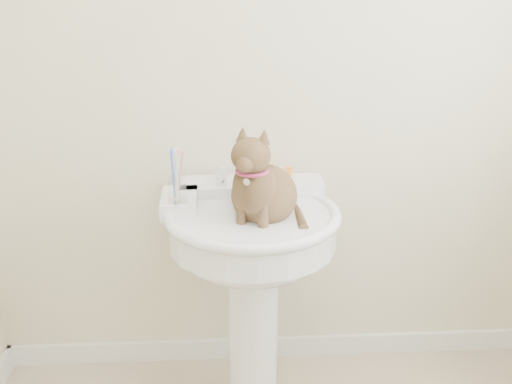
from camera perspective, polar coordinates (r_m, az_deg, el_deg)
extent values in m
cube|color=white|center=(2.80, 1.38, -13.60)|extent=(2.20, 0.02, 0.09)
cylinder|color=white|center=(2.40, -0.25, -12.48)|extent=(0.18, 0.18, 0.64)
cylinder|color=white|center=(2.18, -0.27, -3.44)|extent=(0.57, 0.57, 0.12)
ellipsoid|color=white|center=(2.21, -0.26, -4.87)|extent=(0.52, 0.45, 0.20)
torus|color=white|center=(2.16, -0.27, -2.09)|extent=(0.60, 0.60, 0.04)
cube|color=white|center=(2.34, -0.53, 0.33)|extent=(0.53, 0.14, 0.06)
cube|color=white|center=(2.23, -6.82, -0.97)|extent=(0.12, 0.19, 0.06)
cylinder|color=silver|center=(2.28, -0.48, 1.12)|extent=(0.05, 0.05, 0.05)
cylinder|color=silver|center=(2.22, -0.42, 1.36)|extent=(0.04, 0.04, 0.14)
sphere|color=white|center=(2.29, -3.26, 1.71)|extent=(0.06, 0.06, 0.06)
sphere|color=white|center=(2.30, 2.23, 1.82)|extent=(0.06, 0.06, 0.06)
cube|color=orange|center=(2.37, 1.99, 1.75)|extent=(0.10, 0.08, 0.03)
cylinder|color=silver|center=(2.17, -6.95, -0.81)|extent=(0.07, 0.07, 0.01)
cylinder|color=white|center=(2.15, -7.00, 0.31)|extent=(0.06, 0.06, 0.09)
cylinder|color=#4466DD|center=(2.13, -7.39, 1.54)|extent=(0.01, 0.01, 0.17)
cylinder|color=white|center=(2.13, -7.07, 1.55)|extent=(0.01, 0.01, 0.17)
cylinder|color=pink|center=(2.13, -6.75, 1.56)|extent=(0.01, 0.01, 0.17)
ellipsoid|color=brown|center=(2.16, 0.50, -0.23)|extent=(0.22, 0.26, 0.20)
ellipsoid|color=brown|center=(2.05, 0.67, 0.42)|extent=(0.14, 0.14, 0.18)
ellipsoid|color=brown|center=(1.98, 0.74, 3.21)|extent=(0.13, 0.11, 0.11)
cone|color=brown|center=(1.97, -0.31, 5.00)|extent=(0.04, 0.04, 0.05)
cone|color=brown|center=(1.98, 1.73, 5.03)|extent=(0.04, 0.04, 0.05)
cylinder|color=brown|center=(2.21, 3.49, -1.60)|extent=(0.03, 0.03, 0.23)
torus|color=#902248|center=(2.00, 0.71, 1.88)|extent=(0.11, 0.11, 0.01)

